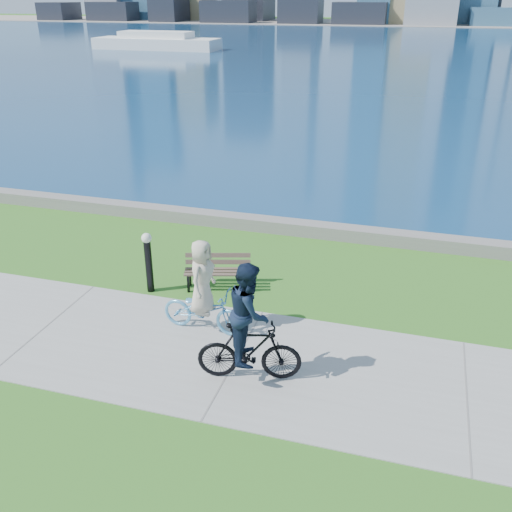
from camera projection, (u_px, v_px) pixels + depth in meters
The scene contains 10 objects.
ground at pixel (236, 360), 10.40m from camera, with size 320.00×320.00×0.00m, color #296219.
concrete_path at pixel (236, 359), 10.40m from camera, with size 80.00×3.50×0.02m, color gray.
seawall at pixel (307, 229), 15.72m from camera, with size 90.00×0.50×0.35m, color slate.
bay_water at pixel (413, 45), 73.04m from camera, with size 320.00×131.00×0.01m, color navy.
far_shore at pixel (425, 23), 123.48m from camera, with size 320.00×30.00×0.12m, color gray.
ferry_near at pixel (157, 42), 66.93m from camera, with size 14.85×4.24×2.01m.
park_bench at pixel (218, 268), 12.79m from camera, with size 1.56×0.90×0.76m.
bollard_lamp at pixel (148, 258), 12.47m from camera, with size 0.23×0.23×1.40m.
cyclist_woman at pixel (203, 298), 10.99m from camera, with size 0.69×1.73×1.91m.
cyclist_man at pixel (249, 332), 9.51m from camera, with size 0.90×1.85×2.19m.
Camera 1 is at (2.81, -8.18, 6.09)m, focal length 40.00 mm.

